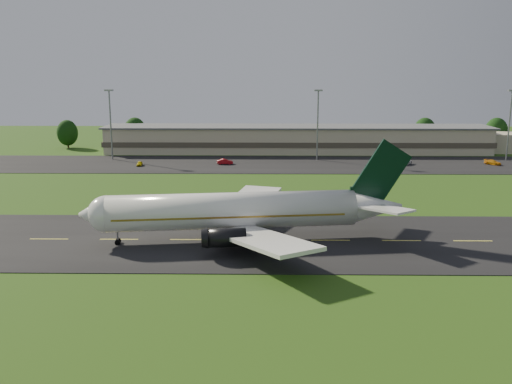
{
  "coord_description": "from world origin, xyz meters",
  "views": [
    {
      "loc": [
        -10.33,
        -84.99,
        26.2
      ],
      "look_at": [
        -11.71,
        8.0,
        6.0
      ],
      "focal_mm": 40.0,
      "sensor_mm": 36.0,
      "label": 1
    }
  ],
  "objects_px": {
    "airliner": "(238,211)",
    "light_mast_east": "(510,117)",
    "light_mast_west": "(110,116)",
    "terminal": "(317,140)",
    "service_vehicle_d": "(493,162)",
    "service_vehicle_c": "(405,162)",
    "light_mast_centre": "(318,116)",
    "service_vehicle_a": "(140,164)",
    "service_vehicle_b": "(225,162)"
  },
  "relations": [
    {
      "from": "airliner",
      "to": "service_vehicle_c",
      "type": "relative_size",
      "value": 9.95
    },
    {
      "from": "airliner",
      "to": "service_vehicle_a",
      "type": "bearing_deg",
      "value": 106.45
    },
    {
      "from": "airliner",
      "to": "light_mast_east",
      "type": "bearing_deg",
      "value": 39.74
    },
    {
      "from": "light_mast_centre",
      "to": "service_vehicle_a",
      "type": "height_order",
      "value": "light_mast_centre"
    },
    {
      "from": "airliner",
      "to": "light_mast_west",
      "type": "height_order",
      "value": "light_mast_west"
    },
    {
      "from": "service_vehicle_a",
      "to": "service_vehicle_d",
      "type": "bearing_deg",
      "value": -2.77
    },
    {
      "from": "light_mast_east",
      "to": "service_vehicle_b",
      "type": "xyz_separation_m",
      "value": [
        -81.32,
        -8.47,
        -11.91
      ]
    },
    {
      "from": "airliner",
      "to": "light_mast_west",
      "type": "relative_size",
      "value": 2.51
    },
    {
      "from": "light_mast_centre",
      "to": "light_mast_east",
      "type": "bearing_deg",
      "value": 0.0
    },
    {
      "from": "service_vehicle_b",
      "to": "service_vehicle_c",
      "type": "distance_m",
      "value": 50.09
    },
    {
      "from": "light_mast_west",
      "to": "service_vehicle_d",
      "type": "height_order",
      "value": "light_mast_west"
    },
    {
      "from": "light_mast_centre",
      "to": "service_vehicle_d",
      "type": "bearing_deg",
      "value": -9.76
    },
    {
      "from": "light_mast_west",
      "to": "airliner",
      "type": "bearing_deg",
      "value": -63.06
    },
    {
      "from": "service_vehicle_b",
      "to": "light_mast_west",
      "type": "bearing_deg",
      "value": 71.02
    },
    {
      "from": "light_mast_east",
      "to": "service_vehicle_a",
      "type": "bearing_deg",
      "value": -173.84
    },
    {
      "from": "airliner",
      "to": "light_mast_west",
      "type": "bearing_deg",
      "value": 109.64
    },
    {
      "from": "service_vehicle_d",
      "to": "light_mast_west",
      "type": "bearing_deg",
      "value": 130.89
    },
    {
      "from": "light_mast_centre",
      "to": "service_vehicle_b",
      "type": "relative_size",
      "value": 4.59
    },
    {
      "from": "service_vehicle_a",
      "to": "service_vehicle_b",
      "type": "bearing_deg",
      "value": 2.34
    },
    {
      "from": "light_mast_west",
      "to": "light_mast_east",
      "type": "distance_m",
      "value": 115.0
    },
    {
      "from": "terminal",
      "to": "service_vehicle_d",
      "type": "bearing_deg",
      "value": -27.69
    },
    {
      "from": "airliner",
      "to": "service_vehicle_a",
      "type": "relative_size",
      "value": 14.76
    },
    {
      "from": "terminal",
      "to": "light_mast_centre",
      "type": "height_order",
      "value": "light_mast_centre"
    },
    {
      "from": "airliner",
      "to": "light_mast_east",
      "type": "xyz_separation_m",
      "value": [
        74.4,
        79.89,
        8.08
      ]
    },
    {
      "from": "light_mast_centre",
      "to": "service_vehicle_b",
      "type": "distance_m",
      "value": 30.1
    },
    {
      "from": "service_vehicle_c",
      "to": "service_vehicle_d",
      "type": "bearing_deg",
      "value": 32.02
    },
    {
      "from": "light_mast_west",
      "to": "service_vehicle_b",
      "type": "distance_m",
      "value": 36.71
    },
    {
      "from": "airliner",
      "to": "terminal",
      "type": "distance_m",
      "value": 98.3
    },
    {
      "from": "service_vehicle_b",
      "to": "service_vehicle_c",
      "type": "height_order",
      "value": "service_vehicle_b"
    },
    {
      "from": "service_vehicle_d",
      "to": "airliner",
      "type": "bearing_deg",
      "value": -177.98
    },
    {
      "from": "light_mast_east",
      "to": "service_vehicle_a",
      "type": "xyz_separation_m",
      "value": [
        -104.59,
        -11.28,
        -12.05
      ]
    },
    {
      "from": "service_vehicle_b",
      "to": "airliner",
      "type": "bearing_deg",
      "value": -179.33
    },
    {
      "from": "light_mast_west",
      "to": "service_vehicle_a",
      "type": "distance_m",
      "value": 19.51
    },
    {
      "from": "service_vehicle_a",
      "to": "service_vehicle_b",
      "type": "distance_m",
      "value": 23.44
    },
    {
      "from": "service_vehicle_b",
      "to": "light_mast_east",
      "type": "bearing_deg",
      "value": -88.92
    },
    {
      "from": "light_mast_east",
      "to": "service_vehicle_a",
      "type": "distance_m",
      "value": 105.89
    },
    {
      "from": "terminal",
      "to": "service_vehicle_d",
      "type": "distance_m",
      "value": 52.68
    },
    {
      "from": "airliner",
      "to": "service_vehicle_d",
      "type": "relative_size",
      "value": 11.16
    },
    {
      "from": "terminal",
      "to": "service_vehicle_a",
      "type": "distance_m",
      "value": 58.01
    },
    {
      "from": "light_mast_east",
      "to": "service_vehicle_c",
      "type": "height_order",
      "value": "light_mast_east"
    },
    {
      "from": "airliner",
      "to": "service_vehicle_a",
      "type": "height_order",
      "value": "airliner"
    },
    {
      "from": "airliner",
      "to": "service_vehicle_c",
      "type": "bearing_deg",
      "value": 51.64
    },
    {
      "from": "light_mast_west",
      "to": "service_vehicle_b",
      "type": "bearing_deg",
      "value": -14.12
    },
    {
      "from": "terminal",
      "to": "light_mast_east",
      "type": "relative_size",
      "value": 7.13
    },
    {
      "from": "terminal",
      "to": "service_vehicle_d",
      "type": "relative_size",
      "value": 31.62
    },
    {
      "from": "light_mast_west",
      "to": "light_mast_centre",
      "type": "distance_m",
      "value": 60.0
    },
    {
      "from": "light_mast_east",
      "to": "airliner",
      "type": "bearing_deg",
      "value": -132.96
    },
    {
      "from": "service_vehicle_b",
      "to": "service_vehicle_a",
      "type": "bearing_deg",
      "value": 92.03
    },
    {
      "from": "terminal",
      "to": "light_mast_centre",
      "type": "bearing_deg",
      "value": -94.95
    },
    {
      "from": "light_mast_centre",
      "to": "light_mast_east",
      "type": "distance_m",
      "value": 55.0
    }
  ]
}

